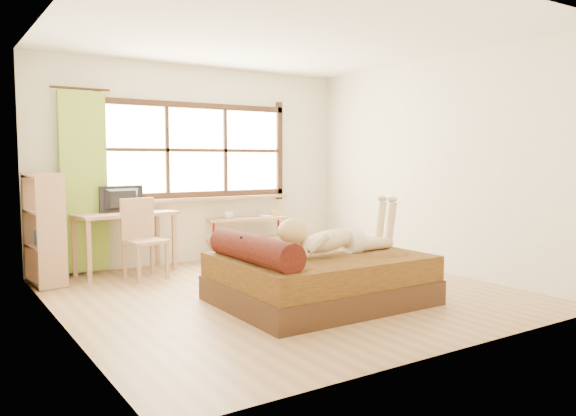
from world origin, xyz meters
TOP-DOWN VIEW (x-y plane):
  - floor at (0.00, 0.00)m, footprint 4.50×4.50m
  - ceiling at (0.00, 0.00)m, footprint 4.50×4.50m
  - wall_back at (0.00, 2.25)m, footprint 4.50×0.00m
  - wall_front at (0.00, -2.25)m, footprint 4.50×0.00m
  - wall_left at (-2.25, 0.00)m, footprint 0.00×4.50m
  - wall_right at (2.25, 0.00)m, footprint 0.00×4.50m
  - window at (0.00, 2.22)m, footprint 2.80×0.16m
  - curtain at (-1.55, 2.13)m, footprint 0.55×0.10m
  - bed at (0.03, -0.53)m, footprint 1.94×1.55m
  - woman at (0.23, -0.58)m, footprint 1.36×0.39m
  - kitten at (-0.64, -0.43)m, footprint 0.29×0.12m
  - desk at (-1.11, 1.95)m, footprint 1.29×0.73m
  - monitor at (-1.11, 2.00)m, footprint 0.58×0.16m
  - chair at (-1.02, 1.59)m, footprint 0.49×0.49m
  - pipe_shelf at (0.71, 2.07)m, footprint 1.21×0.47m
  - cup at (0.40, 2.07)m, footprint 0.15×0.15m
  - book at (0.90, 2.07)m, footprint 0.21×0.26m
  - bookshelf at (-2.08, 1.75)m, footprint 0.38×0.59m

SIDE VIEW (x-z plane):
  - floor at x=0.00m, z-range 0.00..0.00m
  - bed at x=0.03m, z-range -0.11..0.63m
  - pipe_shelf at x=0.71m, z-range 0.10..0.77m
  - chair at x=-1.02m, z-range 0.05..1.01m
  - book at x=0.90m, z-range 0.59..0.61m
  - kitten at x=-0.64m, z-range 0.48..0.72m
  - cup at x=0.40m, z-range 0.59..0.69m
  - bookshelf at x=-2.08m, z-range 0.01..1.28m
  - desk at x=-1.11m, z-range 0.28..1.05m
  - woman at x=0.23m, z-range 0.48..1.06m
  - monitor at x=-1.11m, z-range 0.76..1.09m
  - curtain at x=-1.55m, z-range 0.05..2.25m
  - wall_back at x=0.00m, z-range -0.90..3.60m
  - wall_front at x=0.00m, z-range -0.90..3.60m
  - wall_left at x=-2.25m, z-range -0.90..3.60m
  - wall_right at x=2.25m, z-range -0.90..3.60m
  - window at x=0.00m, z-range 0.78..2.24m
  - ceiling at x=0.00m, z-range 2.70..2.70m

